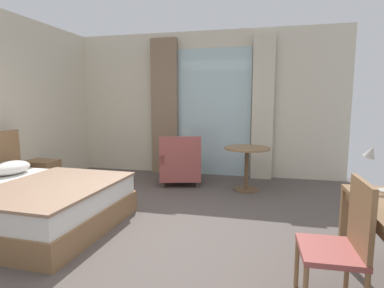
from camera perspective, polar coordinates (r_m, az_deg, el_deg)
name	(u,v)px	position (r m, az deg, el deg)	size (l,w,h in m)	color
ground	(145,243)	(3.60, -8.63, -17.41)	(5.85, 6.92, 0.10)	#564C47
wall_back	(204,104)	(6.33, 2.14, 7.27)	(5.45, 0.12, 2.84)	beige
balcony_glass_door	(213,113)	(6.22, 3.79, 5.68)	(1.50, 0.02, 2.50)	silver
curtain_panel_left	(164,107)	(6.36, -5.06, 6.69)	(0.54, 0.10, 2.71)	#897056
curtain_panel_right	(263,108)	(6.03, 12.82, 6.46)	(0.40, 0.10, 2.71)	beige
bed	(26,202)	(4.25, -28.05, -9.41)	(2.02, 1.75, 1.06)	olive
nightstand	(42,175)	(5.78, -25.72, -5.20)	(0.49, 0.39, 0.51)	olive
desk_chair	(343,239)	(2.51, 25.92, -15.41)	(0.43, 0.48, 0.95)	#9E4C47
desk_lamp	(375,162)	(3.10, 30.51, -2.84)	(0.25, 0.20, 0.39)	#B7B2A8
armchair_by_window	(180,165)	(5.58, -2.12, -3.82)	(0.86, 0.86, 0.88)	#9E4C47
round_cafe_table	(247,158)	(5.24, 10.01, -2.59)	(0.75, 0.75, 0.73)	olive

